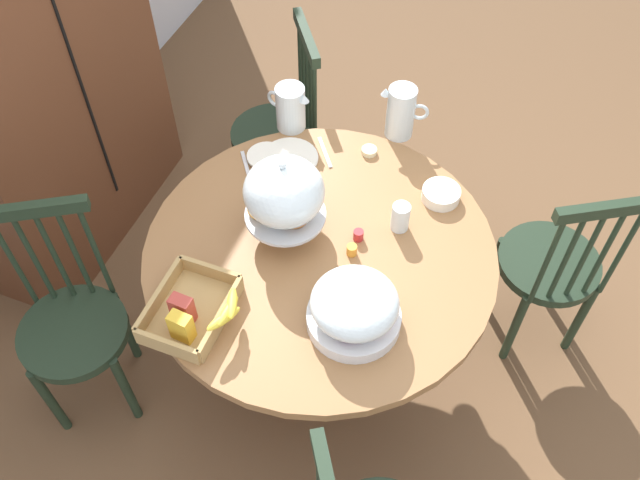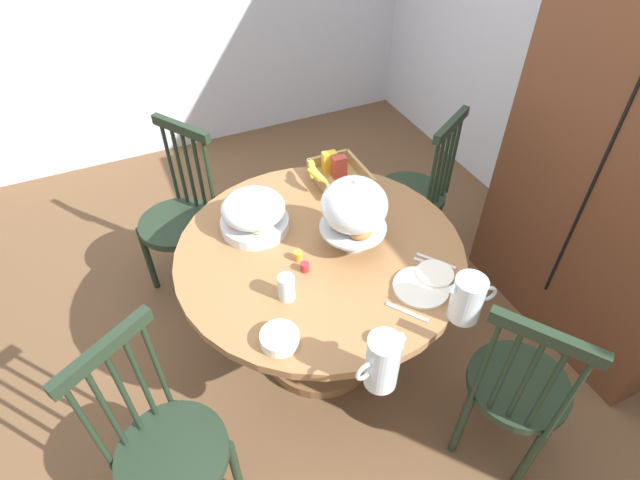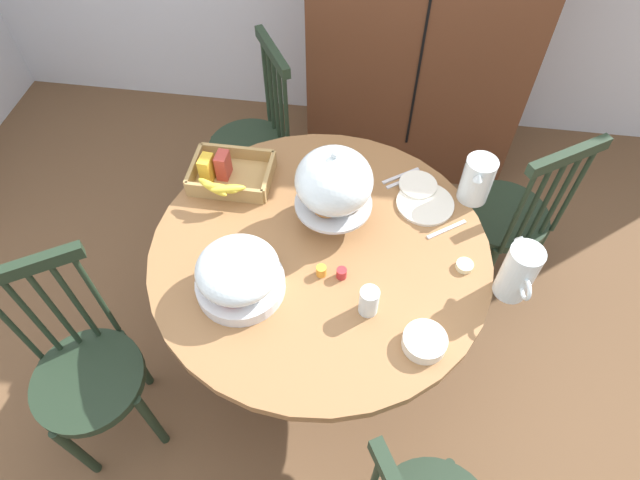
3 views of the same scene
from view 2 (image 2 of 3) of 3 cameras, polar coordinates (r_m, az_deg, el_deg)
The scene contains 21 objects.
ground_plane at distance 2.61m, azimuth -0.72°, elevation -15.26°, with size 10.00×10.00×0.00m, color brown.
dining_table at distance 2.29m, azimuth 0.00°, elevation -4.74°, with size 1.23×1.23×0.74m.
windsor_chair_near_window at distance 2.82m, azimuth -15.53°, elevation 2.10°, with size 0.46×0.46×0.97m.
windsor_chair_by_cabinet at distance 2.01m, azimuth -16.81°, elevation -21.77°, with size 0.45×0.46×0.97m.
windsor_chair_facing_door at distance 2.19m, azimuth 21.32°, elevation -15.43°, with size 0.46×0.46×0.97m.
windsor_chair_far_side at distance 2.94m, azimuth 10.58°, elevation 4.97°, with size 0.46×0.46×0.97m.
pastry_stand_with_dome at distance 2.03m, azimuth 3.88°, elevation 3.67°, with size 0.28×0.28×0.34m.
fruit_platter_covered at distance 2.20m, azimuth -7.50°, elevation 3.03°, with size 0.30×0.30×0.18m.
orange_juice_pitcher at distance 1.66m, azimuth 7.02°, elevation -13.70°, with size 0.11×0.19×0.22m.
milk_pitcher at distance 1.90m, azimuth 16.26°, elevation -6.54°, with size 0.12×0.20×0.19m.
cereal_basket at distance 2.49m, azimuth 1.82°, elevation 7.45°, with size 0.32×0.30×0.12m.
china_plate_large at distance 2.02m, azimuth 11.32°, elevation -5.26°, with size 0.22×0.22×0.01m, color white.
china_plate_small at distance 2.06m, azimuth 12.85°, elevation -3.71°, with size 0.15×0.15×0.01m, color white.
cereal_bowl at distance 1.81m, azimuth -4.59°, elevation -11.02°, with size 0.14×0.14×0.04m, color white.
drinking_glass at distance 1.91m, azimuth -3.81°, elevation -5.36°, with size 0.06×0.06×0.11m, color silver.
butter_dish at distance 1.83m, azimuth 6.49°, elevation -10.90°, with size 0.06×0.06×0.02m, color beige.
jam_jar_strawberry at distance 2.03m, azimuth -1.73°, elevation -3.05°, with size 0.04×0.04×0.04m, color #B7282D.
jam_jar_apricot at distance 2.08m, azimuth -2.49°, elevation -1.79°, with size 0.04×0.04×0.04m, color orange.
table_knife at distance 2.11m, azimuth 12.68°, elevation -2.83°, with size 0.17×0.01×0.01m, color silver.
dinner_fork at distance 2.13m, azimuth 12.96°, elevation -2.33°, with size 0.17×0.01×0.01m, color silver.
soup_spoon at distance 1.93m, azimuth 9.80°, elevation -8.03°, with size 0.17×0.01×0.01m, color silver.
Camera 2 is at (1.27, -0.55, 2.22)m, focal length 28.34 mm.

